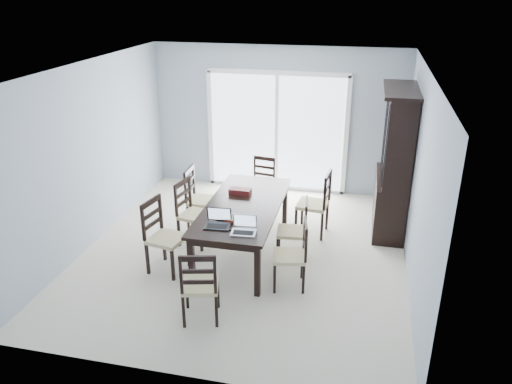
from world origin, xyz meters
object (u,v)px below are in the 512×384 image
Objects in this scene: chair_left_near at (160,228)px; game_box at (240,191)px; dining_table at (244,210)px; laptop_silver at (243,230)px; chair_right_far at (319,197)px; china_hutch at (395,164)px; chair_right_mid at (298,224)px; chair_end_far at (262,178)px; cell_phone at (234,230)px; hot_tub at (245,140)px; chair_end_near at (199,280)px; chair_left_far at (197,192)px; laptop_dark at (217,223)px; chair_right_near at (297,247)px; chair_left_mid at (190,206)px.

game_box is (0.83, 1.02, 0.18)m from chair_left_near.
dining_table is 0.86m from laptop_silver.
chair_right_far is at bearing 60.40° from laptop_silver.
china_hutch reaches higher than chair_right_mid.
dining_table is 2.13× the size of chair_end_far.
hot_tub is at bearing 118.06° from cell_phone.
laptop_silver is (0.30, 0.83, 0.23)m from chair_end_near.
china_hutch is 3.03m from chair_left_far.
china_hutch reaches higher than chair_left_near.
chair_right_mid is 1.01m from game_box.
chair_end_far is at bearing 21.96° from chair_right_mid.
chair_end_far is (-0.06, 1.54, -0.13)m from dining_table.
china_hutch is 6.57× the size of laptop_dark.
chair_right_far is 1.27m from chair_end_far.
hot_tub reaches higher than laptop_dark.
laptop_dark is (-0.15, -0.73, 0.13)m from dining_table.
chair_right_near is at bearing -68.34° from hot_tub.
chair_left_mid is (-0.84, 0.14, -0.09)m from dining_table.
chair_end_near is 0.91m from laptop_silver.
chair_left_near is 2.38m from chair_end_far.
game_box is at bearing -77.39° from hot_tub.
chair_left_near reaches higher than laptop_silver.
dining_table is at bearing 101.01° from chair_end_far.
hot_tub is at bearing 102.61° from game_box.
chair_left_mid is at bearing 78.38° from chair_right_mid.
chair_end_far is at bearing 82.68° from laptop_dark.
chair_end_far is 2.40m from laptop_silver.
china_hutch is 3.63m from chair_end_near.
chair_left_far is at bearing 62.80° from chair_right_mid.
chair_left_far is (-0.90, 0.63, -0.08)m from dining_table.
game_box is at bearing -157.61° from china_hutch.
chair_right_far reaches higher than cell_phone.
chair_left_far is 3.36× the size of laptop_dark.
chair_right_mid is at bearing 68.15° from chair_left_far.
chair_left_near is 2.43m from chair_right_far.
dining_table is 3.76m from hot_tub.
chair_right_far is 1.21m from game_box.
chair_left_near is 1.04× the size of chair_left_mid.
laptop_silver is (0.21, -0.83, 0.13)m from dining_table.
china_hutch reaches higher than chair_right_far.
chair_end_far is 1.21m from game_box.
laptop_dark is 1.05× the size of laptop_silver.
chair_left_far reaches higher than cell_phone.
hot_tub is (-1.08, 4.48, -0.29)m from laptop_silver.
hot_tub reaches higher than cell_phone.
chair_right_near is (1.75, -1.31, -0.04)m from chair_left_far.
chair_right_far is at bearing 122.00° from chair_left_mid.
chair_left_near is 1.81m from chair_right_near.
cell_phone is (0.16, 0.86, 0.19)m from chair_end_near.
chair_right_mid is at bearing -1.47° from dining_table.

